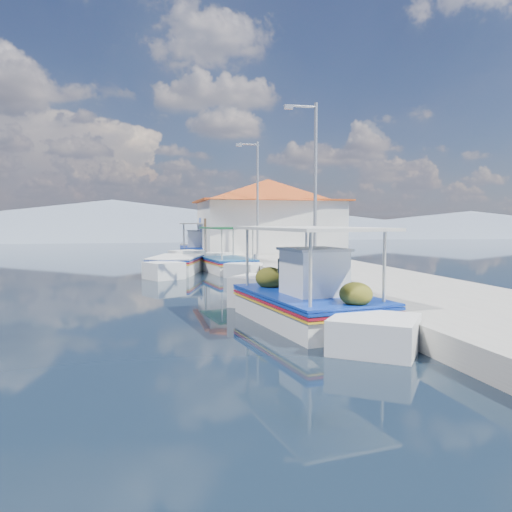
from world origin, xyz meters
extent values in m
plane|color=black|center=(0.00, 0.00, 0.00)|extent=(160.00, 160.00, 0.00)
cube|color=#A3A198|center=(5.90, 6.00, 0.25)|extent=(5.00, 44.00, 0.50)
cylinder|color=#A5A8AD|center=(3.80, -3.00, 0.65)|extent=(0.20, 0.20, 0.30)
cylinder|color=#A5A8AD|center=(3.80, 2.00, 0.65)|extent=(0.20, 0.20, 0.30)
cylinder|color=#A5A8AD|center=(3.80, 8.00, 0.65)|extent=(0.20, 0.20, 0.30)
cylinder|color=#A5A8AD|center=(3.80, 14.00, 0.65)|extent=(0.20, 0.20, 0.30)
cube|color=white|center=(2.25, -4.14, 0.21)|extent=(2.67, 4.40, 0.91)
cube|color=white|center=(2.64, -1.43, 0.32)|extent=(2.11, 2.11, 1.00)
cube|color=white|center=(1.87, -6.77, 0.21)|extent=(2.06, 2.06, 0.86)
cube|color=#0B2E99|center=(2.25, -4.14, 0.63)|extent=(2.75, 4.53, 0.06)
cube|color=maroon|center=(2.25, -4.14, 0.55)|extent=(2.75, 4.53, 0.05)
cube|color=gold|center=(2.25, -4.14, 0.49)|extent=(2.75, 4.53, 0.04)
cube|color=#0B2E99|center=(2.25, -4.14, 0.70)|extent=(2.77, 4.49, 0.05)
cube|color=brown|center=(2.25, -4.14, 0.67)|extent=(2.50, 4.29, 0.05)
cube|color=white|center=(2.21, -4.42, 1.19)|extent=(1.32, 1.39, 1.05)
cube|color=silver|center=(2.21, -4.42, 1.74)|extent=(1.44, 1.50, 0.06)
cylinder|color=beige|center=(1.67, -2.30, 1.43)|extent=(0.07, 0.07, 1.53)
cylinder|color=beige|center=(3.33, -2.54, 1.43)|extent=(0.07, 0.07, 1.53)
cylinder|color=beige|center=(1.17, -5.74, 1.43)|extent=(0.07, 0.07, 1.53)
cylinder|color=beige|center=(2.83, -5.98, 1.43)|extent=(0.07, 0.07, 1.53)
cube|color=silver|center=(2.25, -4.14, 2.19)|extent=(2.78, 4.41, 0.07)
ellipsoid|color=#484813|center=(2.06, -2.76, 0.94)|extent=(0.73, 0.80, 0.54)
ellipsoid|color=#484813|center=(2.79, -2.39, 0.90)|extent=(0.61, 0.67, 0.46)
ellipsoid|color=#484813|center=(2.19, -5.87, 0.91)|extent=(0.65, 0.71, 0.49)
sphere|color=#FD6207|center=(3.28, -3.71, 1.38)|extent=(0.38, 0.38, 0.38)
cube|color=white|center=(2.45, 7.78, 0.19)|extent=(2.19, 3.50, 0.84)
cube|color=white|center=(2.75, 9.98, 0.30)|extent=(1.79, 1.79, 0.93)
cube|color=white|center=(2.17, 5.65, 0.19)|extent=(1.74, 1.74, 0.80)
cube|color=#0B2E99|center=(2.45, 7.78, 0.58)|extent=(2.26, 3.61, 0.05)
cube|color=maroon|center=(2.45, 7.78, 0.51)|extent=(2.26, 3.61, 0.04)
cube|color=gold|center=(2.45, 7.78, 0.45)|extent=(2.26, 3.61, 0.04)
cube|color=#164F85|center=(2.45, 7.78, 0.65)|extent=(2.27, 3.58, 0.04)
cube|color=brown|center=(2.45, 7.78, 0.62)|extent=(2.04, 3.42, 0.04)
cylinder|color=beige|center=(1.94, 9.25, 1.33)|extent=(0.06, 0.06, 1.42)
cylinder|color=beige|center=(3.34, 9.06, 1.33)|extent=(0.06, 0.06, 1.42)
cylinder|color=beige|center=(1.57, 6.50, 1.33)|extent=(0.06, 0.06, 1.42)
cylinder|color=beige|center=(2.97, 6.31, 1.33)|extent=(0.06, 0.06, 1.42)
cube|color=#0D4221|center=(2.45, 7.78, 2.04)|extent=(2.28, 3.51, 0.06)
cube|color=white|center=(0.11, 7.90, 0.23)|extent=(2.81, 3.92, 0.98)
cube|color=white|center=(-0.58, 10.16, 0.35)|extent=(1.81, 1.81, 1.09)
cube|color=white|center=(0.77, 5.72, 0.23)|extent=(1.76, 1.76, 0.93)
cube|color=#0B2E99|center=(0.11, 7.90, 0.68)|extent=(2.89, 4.03, 0.06)
cube|color=maroon|center=(0.11, 7.90, 0.60)|extent=(2.89, 4.03, 0.05)
cube|color=gold|center=(0.11, 7.90, 0.53)|extent=(2.89, 4.03, 0.04)
cube|color=white|center=(0.11, 7.90, 0.76)|extent=(2.90, 4.01, 0.05)
cube|color=brown|center=(0.11, 7.90, 0.72)|extent=(2.64, 3.81, 0.05)
cube|color=white|center=(2.03, 16.97, 0.21)|extent=(2.28, 3.99, 0.91)
cube|color=white|center=(1.85, 19.54, 0.33)|extent=(2.04, 2.04, 1.01)
cube|color=white|center=(2.21, 14.49, 0.21)|extent=(1.99, 1.99, 0.86)
cube|color=#0B2E99|center=(2.03, 16.97, 0.63)|extent=(2.35, 4.11, 0.06)
cube|color=maroon|center=(2.03, 16.97, 0.56)|extent=(2.35, 4.11, 0.05)
cube|color=gold|center=(2.03, 16.97, 0.49)|extent=(2.35, 4.11, 0.04)
cube|color=#0B2E99|center=(2.03, 16.97, 0.70)|extent=(2.36, 4.07, 0.05)
cube|color=brown|center=(2.03, 16.97, 0.67)|extent=(2.11, 3.90, 0.05)
cube|color=white|center=(2.05, 16.69, 1.20)|extent=(1.19, 1.32, 1.05)
cube|color=silver|center=(2.05, 16.69, 1.74)|extent=(1.30, 1.42, 0.06)
cylinder|color=beige|center=(1.11, 18.53, 1.44)|extent=(0.07, 0.07, 1.53)
cylinder|color=beige|center=(2.72, 18.65, 1.44)|extent=(0.07, 0.07, 1.53)
cylinder|color=beige|center=(1.34, 15.30, 1.44)|extent=(0.07, 0.07, 1.53)
cylinder|color=beige|center=(2.95, 15.41, 1.44)|extent=(0.07, 0.07, 1.53)
cube|color=silver|center=(2.03, 16.97, 2.20)|extent=(2.38, 4.00, 0.07)
cube|color=white|center=(6.20, 15.00, 2.00)|extent=(8.00, 6.00, 3.00)
cube|color=red|center=(6.20, 15.00, 3.55)|extent=(8.64, 6.48, 0.10)
pyramid|color=red|center=(6.20, 15.00, 4.20)|extent=(10.49, 10.49, 1.40)
cube|color=brown|center=(2.22, 14.00, 1.50)|extent=(0.06, 1.00, 2.00)
cube|color=#0B2E99|center=(2.22, 16.50, 2.10)|extent=(0.06, 1.20, 0.90)
cylinder|color=#A5A8AD|center=(4.60, 2.00, 3.50)|extent=(0.12, 0.12, 6.00)
cylinder|color=#A5A8AD|center=(4.10, 2.00, 6.35)|extent=(1.00, 0.08, 0.08)
cube|color=#A5A8AD|center=(3.60, 2.00, 6.30)|extent=(0.30, 0.14, 0.14)
cylinder|color=#A5A8AD|center=(4.60, 11.00, 3.50)|extent=(0.12, 0.12, 6.00)
cylinder|color=#A5A8AD|center=(4.10, 11.00, 6.35)|extent=(1.00, 0.08, 0.08)
cube|color=#A5A8AD|center=(3.60, 11.00, 6.30)|extent=(0.30, 0.14, 0.14)
cone|color=slate|center=(-5.00, 56.00, 2.45)|extent=(96.00, 96.00, 5.50)
cone|color=slate|center=(25.00, 56.00, 1.60)|extent=(76.80, 76.80, 3.80)
cone|color=slate|center=(50.00, 56.00, 1.80)|extent=(89.60, 89.60, 4.20)
camera|label=1|loc=(-1.50, -15.12, 2.37)|focal=35.56mm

